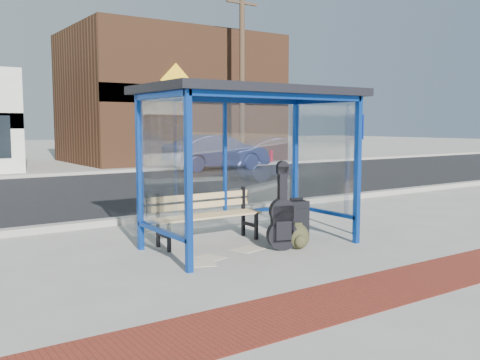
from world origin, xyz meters
TOP-DOWN VIEW (x-y plane):
  - ground at (0.00, 0.00)m, footprint 120.00×120.00m
  - brick_paver_strip at (0.00, -2.60)m, footprint 60.00×1.00m
  - curb_near at (0.00, 2.90)m, footprint 60.00×0.25m
  - street_asphalt at (0.00, 8.00)m, footprint 60.00×10.00m
  - curb_far at (0.00, 13.10)m, footprint 60.00×0.25m
  - far_sidewalk at (0.00, 15.00)m, footprint 60.00×4.00m
  - bus_shelter at (0.00, 0.07)m, footprint 3.30×1.80m
  - storefront_brown at (8.00, 18.49)m, footprint 10.00×7.08m
  - tree_right at (12.50, 22.00)m, footprint 3.60×3.60m
  - utility_pole_east at (9.00, 13.40)m, footprint 1.60×0.24m
  - bench at (-0.43, 0.61)m, footprint 1.77×0.45m
  - guitar_bag at (0.23, -0.46)m, footprint 0.48×0.27m
  - suitcase at (1.03, 0.16)m, footprint 0.41×0.31m
  - backpack at (0.48, -0.56)m, footprint 0.39×0.38m
  - sign_post at (1.99, -0.27)m, footprint 0.13×0.26m
  - newspaper_a at (-0.90, -0.26)m, footprint 0.40×0.45m
  - newspaper_b at (-1.12, -0.47)m, footprint 0.43×0.47m
  - newspaper_c at (-0.17, -0.15)m, footprint 0.49×0.43m
  - parked_car at (6.87, 12.14)m, footprint 4.38×1.55m
  - fire_hydrant at (10.98, 13.80)m, footprint 0.29×0.19m

SIDE VIEW (x-z plane):
  - ground at x=0.00m, z-range 0.00..0.00m
  - street_asphalt at x=0.00m, z-range 0.00..0.00m
  - newspaper_a at x=-0.90m, z-range 0.00..0.01m
  - newspaper_b at x=-1.12m, z-range 0.00..0.01m
  - newspaper_c at x=-0.17m, z-range 0.00..0.01m
  - far_sidewalk at x=0.00m, z-range 0.00..0.01m
  - brick_paver_strip at x=0.00m, z-range 0.00..0.01m
  - curb_near at x=0.00m, z-range 0.00..0.12m
  - curb_far at x=0.00m, z-range 0.00..0.12m
  - backpack at x=0.48m, z-range -0.01..0.39m
  - suitcase at x=1.03m, z-range -0.02..0.63m
  - fire_hydrant at x=10.98m, z-range 0.03..0.68m
  - guitar_bag at x=0.23m, z-range -0.17..1.09m
  - bench at x=-0.43m, z-range 0.05..0.89m
  - parked_car at x=6.87m, z-range 0.00..1.44m
  - sign_post at x=1.99m, z-range 0.14..2.33m
  - bus_shelter at x=0.00m, z-range 0.86..3.28m
  - storefront_brown at x=8.00m, z-range 0.00..6.40m
  - utility_pole_east at x=9.00m, z-range 0.11..8.11m
  - tree_right at x=12.50m, z-range 1.94..8.97m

